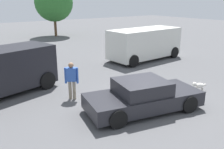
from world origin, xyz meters
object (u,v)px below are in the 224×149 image
Objects in this scene: pedestrian at (72,78)px; van_white at (145,43)px; dog at (199,85)px; sedan_foreground at (143,96)px.

van_white is at bearing 152.19° from pedestrian.
dog is 5.70m from pedestrian.
sedan_foreground reaches higher than dog.
pedestrian is at bearing 135.23° from sedan_foreground.
pedestrian is (-5.08, 2.50, 0.67)m from dog.
pedestrian is at bearing 9.46° from dog.
van_white is 8.06m from pedestrian.
sedan_foreground is 8.46× the size of dog.
pedestrian is (-1.64, 2.51, 0.38)m from sedan_foreground.
sedan_foreground is 0.86× the size of van_white.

